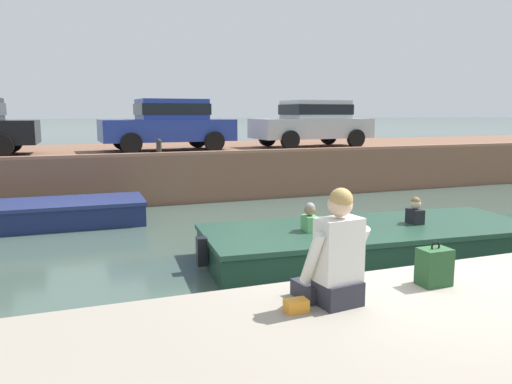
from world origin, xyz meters
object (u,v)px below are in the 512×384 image
mooring_bollard_mid (159,146)px  person_seated_left (335,259)px  car_left_inner_blue (169,123)px  backpack_on_ledge (433,267)px  bottle_drink (357,292)px  car_centre_silver (313,122)px  motorboat_passing (385,240)px  boat_moored_west_navy (21,216)px

mooring_bollard_mid → person_seated_left: person_seated_left is taller
car_left_inner_blue → backpack_on_ledge: bearing=-89.0°
bottle_drink → car_centre_silver: bearing=64.9°
car_left_inner_blue → bottle_drink: 11.87m
motorboat_passing → car_left_inner_blue: (-2.32, 7.90, 1.94)m
mooring_bollard_mid → bottle_drink: mooring_bollard_mid is taller
car_left_inner_blue → car_centre_silver: (4.85, 0.00, -0.00)m
car_left_inner_blue → person_seated_left: 11.78m
boat_moored_west_navy → car_left_inner_blue: size_ratio=1.45×
mooring_bollard_mid → motorboat_passing: bearing=-65.6°
car_left_inner_blue → person_seated_left: (-0.85, -11.71, -0.87)m
motorboat_passing → backpack_on_ledge: (-2.12, -3.75, 0.86)m
boat_moored_west_navy → person_seated_left: person_seated_left is taller
person_seated_left → car_centre_silver: bearing=64.0°
person_seated_left → backpack_on_ledge: (1.05, 0.07, -0.20)m
boat_moored_west_navy → car_centre_silver: (8.77, 3.30, 1.93)m
motorboat_passing → person_seated_left: (-3.18, -3.82, 1.06)m
mooring_bollard_mid → person_seated_left: 10.20m
car_left_inner_blue → backpack_on_ledge: car_left_inner_blue is taller
mooring_bollard_mid → person_seated_left: bearing=-91.6°
person_seated_left → bottle_drink: size_ratio=4.73×
boat_moored_west_navy → mooring_bollard_mid: bearing=27.9°
boat_moored_west_navy → car_centre_silver: bearing=20.6°
car_centre_silver → bottle_drink: bearing=-115.1°
car_left_inner_blue → boat_moored_west_navy: bearing=-139.9°
car_left_inner_blue → mooring_bollard_mid: size_ratio=8.90×
boat_moored_west_navy → bottle_drink: (3.23, -8.49, 0.79)m
boat_moored_west_navy → backpack_on_ledge: 9.34m
motorboat_passing → car_left_inner_blue: bearing=106.4°
motorboat_passing → car_centre_silver: 8.52m
backpack_on_ledge → boat_moored_west_navy: bearing=116.3°
person_seated_left → backpack_on_ledge: person_seated_left is taller
boat_moored_west_navy → bottle_drink: bearing=-69.2°
person_seated_left → bottle_drink: 0.33m
car_centre_silver → mooring_bollard_mid: 5.66m
motorboat_passing → car_centre_silver: size_ratio=1.80×
car_centre_silver → backpack_on_ledge: size_ratio=9.78×
boat_moored_west_navy → bottle_drink: 9.12m
motorboat_passing → person_seated_left: size_ratio=7.44×
mooring_bollard_mid → car_left_inner_blue: bearing=69.7°
boat_moored_west_navy → backpack_on_ledge: (4.12, -8.34, 0.86)m
mooring_bollard_mid → bottle_drink: bearing=-90.7°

